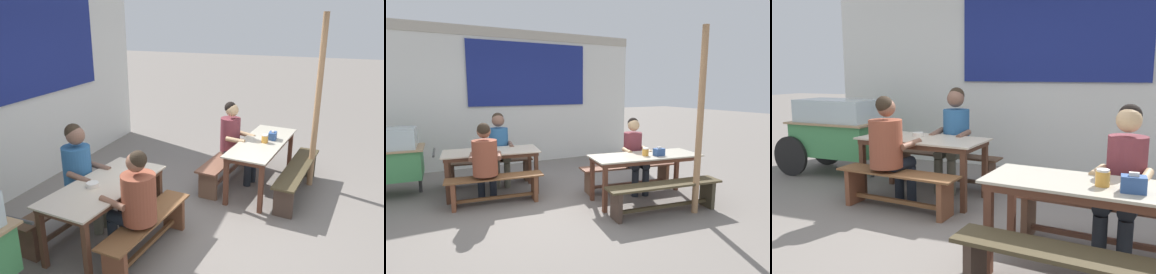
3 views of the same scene
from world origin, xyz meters
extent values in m
plane|color=slate|center=(0.00, 0.00, 0.00)|extent=(40.00, 40.00, 0.00)
cube|color=silver|center=(0.00, 2.86, 1.41)|extent=(6.32, 0.12, 2.82)
cube|color=navy|center=(0.51, 2.77, 2.05)|extent=(2.72, 0.03, 1.40)
cube|color=beige|center=(-0.72, 0.96, 0.71)|extent=(1.57, 0.85, 0.02)
cube|color=brown|center=(-0.72, 0.96, 0.67)|extent=(1.49, 0.78, 0.06)
cube|color=brown|center=(-0.02, 1.18, 0.32)|extent=(0.07, 0.07, 0.64)
cube|color=brown|center=(-0.07, 0.60, 0.32)|extent=(0.07, 0.07, 0.64)
cube|color=brown|center=(-1.36, 1.32, 0.32)|extent=(0.07, 0.07, 0.64)
cube|color=brown|center=(-1.42, 0.74, 0.32)|extent=(0.07, 0.07, 0.64)
cube|color=beige|center=(1.34, -0.41, 0.71)|extent=(1.77, 0.82, 0.02)
cube|color=brown|center=(1.34, -0.41, 0.67)|extent=(1.68, 0.75, 0.06)
cube|color=brown|center=(0.61, -0.07, 0.32)|extent=(0.07, 0.07, 0.64)
cube|color=brown|center=(0.54, -0.55, 0.32)|extent=(0.07, 0.07, 0.64)
cube|color=brown|center=(-0.66, 1.50, 0.42)|extent=(1.55, 0.42, 0.02)
cube|color=brown|center=(-0.02, 1.43, 0.20)|extent=(0.08, 0.23, 0.41)
cube|color=brown|center=(-1.30, 1.56, 0.20)|extent=(0.08, 0.23, 0.41)
cube|color=brown|center=(-0.66, 1.50, 0.10)|extent=(1.25, 0.17, 0.04)
cube|color=brown|center=(-0.77, 0.43, 0.42)|extent=(1.44, 0.46, 0.02)
cube|color=brown|center=(-0.19, 0.37, 0.20)|extent=(0.09, 0.27, 0.41)
cube|color=brown|center=(-1.36, 0.49, 0.20)|extent=(0.09, 0.27, 0.41)
cube|color=brown|center=(-0.77, 0.43, 0.10)|extent=(1.13, 0.16, 0.04)
cube|color=brown|center=(1.41, 0.13, 0.42)|extent=(1.70, 0.53, 0.03)
cube|color=brown|center=(0.70, 0.22, 0.20)|extent=(0.09, 0.28, 0.40)
cube|color=brown|center=(1.41, 0.13, 0.10)|extent=(1.39, 0.22, 0.04)
cube|color=#463B25|center=(1.27, -0.94, 0.42)|extent=(1.74, 0.51, 0.03)
cube|color=#48372D|center=(0.54, -0.85, 0.20)|extent=(0.09, 0.26, 0.40)
cube|color=#459354|center=(-2.37, 1.55, 0.52)|extent=(1.27, 0.72, 0.47)
cube|color=silver|center=(-2.37, 1.55, 0.93)|extent=(1.14, 0.65, 0.34)
cube|color=tan|center=(-2.37, 1.55, 0.77)|extent=(1.35, 0.80, 0.02)
cylinder|color=black|center=(-2.93, 1.94, 0.29)|extent=(0.58, 0.07, 0.58)
cylinder|color=black|center=(-2.96, 1.20, 0.29)|extent=(0.58, 0.07, 0.58)
cylinder|color=#333333|center=(-1.81, 1.53, 0.14)|extent=(0.05, 0.05, 0.29)
cylinder|color=#3F3F3F|center=(-1.57, 1.52, 0.66)|extent=(0.06, 0.68, 0.04)
cylinder|color=black|center=(1.32, -0.21, 0.21)|extent=(0.11, 0.11, 0.43)
cylinder|color=black|center=(1.49, -0.26, 0.21)|extent=(0.11, 0.11, 0.43)
cylinder|color=black|center=(1.36, -0.04, 0.48)|extent=(0.22, 0.42, 0.13)
cylinder|color=black|center=(1.53, -0.08, 0.48)|extent=(0.22, 0.42, 0.13)
cylinder|color=brown|center=(1.49, 0.12, 0.73)|extent=(0.30, 0.30, 0.52)
sphere|color=tan|center=(1.48, 0.10, 1.12)|extent=(0.20, 0.20, 0.20)
sphere|color=black|center=(1.49, 0.13, 1.15)|extent=(0.18, 0.18, 0.18)
cylinder|color=tan|center=(1.28, -0.02, 0.72)|extent=(0.14, 0.31, 0.07)
cylinder|color=tan|center=(1.61, -0.10, 0.72)|extent=(0.14, 0.31, 0.10)
cylinder|color=#636251|center=(-0.61, 1.16, 0.21)|extent=(0.11, 0.11, 0.43)
cylinder|color=#636251|center=(-0.43, 1.15, 0.21)|extent=(0.11, 0.11, 0.43)
cylinder|color=#636251|center=(-0.60, 1.33, 0.48)|extent=(0.16, 0.37, 0.13)
cylinder|color=#636251|center=(-0.42, 1.31, 0.48)|extent=(0.16, 0.37, 0.13)
cylinder|color=#2B5D92|center=(-0.49, 1.48, 0.74)|extent=(0.34, 0.34, 0.55)
sphere|color=brown|center=(-0.50, 1.46, 1.16)|extent=(0.22, 0.22, 0.22)
sphere|color=#2D2319|center=(-0.49, 1.49, 1.20)|extent=(0.20, 0.20, 0.20)
cylinder|color=brown|center=(-0.70, 1.32, 0.73)|extent=(0.10, 0.31, 0.11)
cylinder|color=brown|center=(-0.32, 1.28, 0.73)|extent=(0.10, 0.31, 0.10)
cylinder|color=#1C222C|center=(-0.76, 0.72, 0.21)|extent=(0.11, 0.11, 0.43)
cylinder|color=#1C222C|center=(-0.93, 0.76, 0.21)|extent=(0.11, 0.11, 0.43)
cylinder|color=#1C222C|center=(-0.79, 0.57, 0.48)|extent=(0.19, 0.36, 0.13)
cylinder|color=#1C222C|center=(-0.96, 0.61, 0.48)|extent=(0.19, 0.36, 0.13)
cylinder|color=brown|center=(-0.90, 0.44, 0.73)|extent=(0.36, 0.36, 0.52)
sphere|color=brown|center=(-0.90, 0.46, 1.12)|extent=(0.20, 0.20, 0.20)
sphere|color=#2D2319|center=(-0.91, 0.43, 1.15)|extent=(0.18, 0.18, 0.18)
cylinder|color=brown|center=(-0.67, 0.58, 0.71)|extent=(0.13, 0.31, 0.09)
cylinder|color=brown|center=(-1.07, 0.65, 0.71)|extent=(0.13, 0.31, 0.10)
cube|color=#2F518E|center=(1.50, -0.53, 0.77)|extent=(0.16, 0.11, 0.11)
cube|color=white|center=(1.50, -0.53, 0.84)|extent=(0.06, 0.03, 0.02)
cylinder|color=gold|center=(1.32, -0.44, 0.77)|extent=(0.10, 0.10, 0.10)
cylinder|color=white|center=(1.32, -0.44, 0.83)|extent=(0.09, 0.09, 0.02)
cylinder|color=silver|center=(-0.82, 1.04, 0.74)|extent=(0.14, 0.14, 0.05)
camera|label=1|loc=(-4.02, -1.28, 2.52)|focal=36.03mm
camera|label=2|loc=(-1.56, -4.02, 1.72)|focal=28.23mm
camera|label=3|loc=(1.33, -3.21, 1.48)|focal=37.11mm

